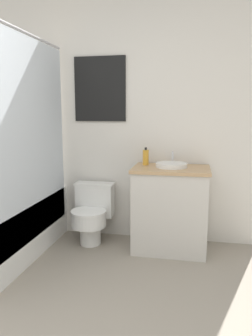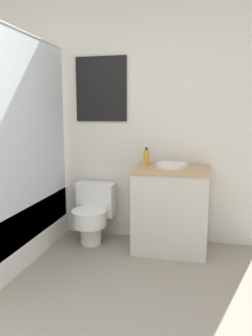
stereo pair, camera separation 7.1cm
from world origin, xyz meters
name	(u,v)px [view 1 (the left image)]	position (x,y,z in m)	size (l,w,h in m)	color
wall_back	(105,119)	(0.00, 2.40, 1.26)	(3.17, 0.07, 2.50)	silver
shower_area	(5,225)	(-0.75, 1.62, 0.31)	(0.64, 1.51, 1.98)	white
toilet	(92,212)	(-0.08, 2.13, 0.32)	(0.40, 0.49, 0.60)	white
vanity	(170,209)	(0.72, 2.10, 0.41)	(0.72, 0.51, 0.81)	beige
sink	(171,165)	(0.72, 2.13, 0.83)	(0.30, 0.34, 0.13)	white
soap_bottle	(146,157)	(0.46, 2.21, 0.89)	(0.06, 0.06, 0.17)	gold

